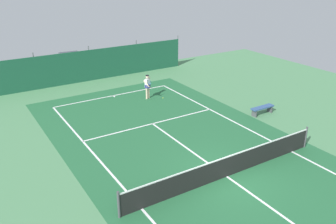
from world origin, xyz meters
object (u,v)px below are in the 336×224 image
parked_car (71,64)px  courtside_bench (262,109)px  tennis_net (227,166)px  tennis_player (148,85)px  tennis_ball_near_player (163,98)px

parked_car → courtside_bench: (6.98, -14.53, -0.46)m
tennis_net → parked_car: parked_car is taller
parked_car → tennis_player: bearing=111.4°
tennis_ball_near_player → courtside_bench: (3.66, -5.52, 0.34)m
parked_car → courtside_bench: bearing=120.9°
tennis_player → parked_car: (-2.45, 8.49, -0.12)m
courtside_bench → tennis_net: bearing=-146.9°
tennis_player → parked_car: parked_car is taller
tennis_player → tennis_ball_near_player: bearing=128.0°
tennis_player → courtside_bench: (4.53, -6.04, -0.59)m
courtside_bench → tennis_player: bearing=126.9°
tennis_player → courtside_bench: size_ratio=1.03×
tennis_player → tennis_net: bearing=58.5°
tennis_ball_near_player → tennis_player: bearing=149.6°
tennis_net → tennis_ball_near_player: bearing=74.6°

